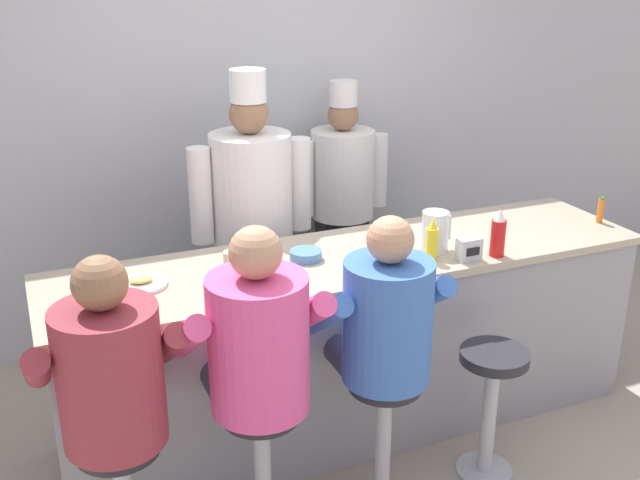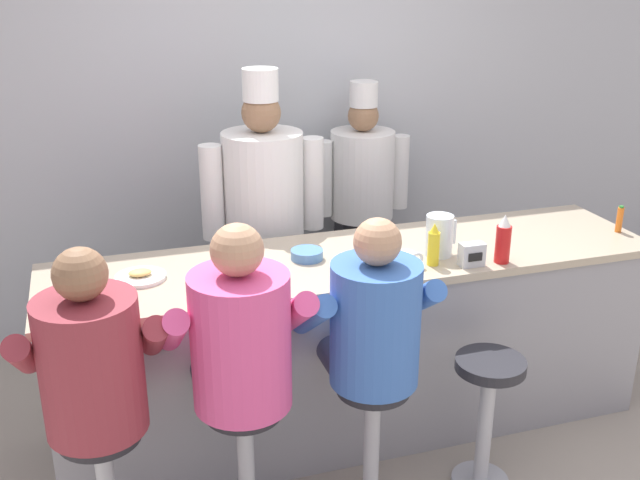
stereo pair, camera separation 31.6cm
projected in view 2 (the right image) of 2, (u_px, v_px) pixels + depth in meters
The scene contains 18 objects.
ground_plane at pixel (379, 463), 3.70m from camera, with size 20.00×20.00×0.00m, color #9E9384.
wall_back at pixel (282, 122), 4.82m from camera, with size 10.00×0.06×2.70m.
diner_counter at pixel (355, 342), 3.86m from camera, with size 3.05×0.75×0.97m.
ketchup_bottle_red at pixel (503, 240), 3.58m from camera, with size 0.07×0.07×0.24m.
mustard_bottle_yellow at pixel (434, 246), 3.55m from camera, with size 0.06×0.06×0.21m.
hot_sauce_bottle_orange at pixel (620, 219), 3.99m from camera, with size 0.03×0.03×0.15m.
water_pitcher_clear at pixel (439, 235), 3.66m from camera, with size 0.16×0.14×0.21m.
breakfast_plate at pixel (140, 276), 3.42m from camera, with size 0.23×0.23×0.05m.
cereal_bowl at pixel (307, 254), 3.64m from camera, with size 0.16×0.16×0.05m.
coffee_mug_white at pixel (406, 261), 3.51m from camera, with size 0.14×0.09×0.09m.
coffee_mug_tan at pixel (233, 257), 3.56m from camera, with size 0.13×0.08×0.09m.
napkin_dispenser_chrome at pixel (472, 255), 3.55m from camera, with size 0.12×0.07×0.11m.
diner_seated_maroon at pixel (92, 372), 2.81m from camera, with size 0.58×0.57×1.40m.
diner_seated_pink at pixel (240, 347), 2.97m from camera, with size 0.60×0.59×1.43m.
diner_seated_blue at pixel (372, 331), 3.13m from camera, with size 0.57×0.56×1.39m.
empty_stool_round at pixel (487, 402), 3.42m from camera, with size 0.32×0.32×0.66m.
cook_in_whites_near at pixel (264, 214), 4.23m from camera, with size 0.70×0.45×1.80m.
cook_in_whites_far at pixel (362, 196), 4.85m from camera, with size 0.64×0.41×1.63m.
Camera 2 is at (-1.21, -2.83, 2.35)m, focal length 42.00 mm.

